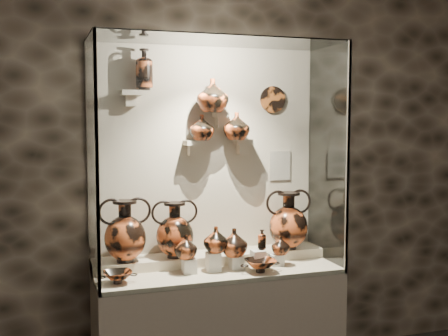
# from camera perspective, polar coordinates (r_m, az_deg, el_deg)

# --- Properties ---
(wall_back) EXTENTS (5.00, 0.02, 3.20)m
(wall_back) POSITION_cam_1_polar(r_m,az_deg,el_deg) (4.15, -1.98, 1.27)
(wall_back) COLOR black
(wall_back) RESTS_ON ground
(plinth) EXTENTS (1.70, 0.60, 0.80)m
(plinth) POSITION_cam_1_polar(r_m,az_deg,el_deg) (4.11, -0.62, -15.97)
(plinth) COLOR #BDB098
(plinth) RESTS_ON floor
(front_tier) EXTENTS (1.68, 0.58, 0.03)m
(front_tier) POSITION_cam_1_polar(r_m,az_deg,el_deg) (3.98, -0.62, -10.39)
(front_tier) COLOR beige
(front_tier) RESTS_ON plinth
(rear_tier) EXTENTS (1.70, 0.25, 0.10)m
(rear_tier) POSITION_cam_1_polar(r_m,az_deg,el_deg) (4.13, -1.37, -9.30)
(rear_tier) COLOR beige
(rear_tier) RESTS_ON plinth
(back_panel) EXTENTS (1.70, 0.03, 1.60)m
(back_panel) POSITION_cam_1_polar(r_m,az_deg,el_deg) (4.14, -1.96, 1.26)
(back_panel) COLOR #BDB098
(back_panel) RESTS_ON plinth
(glass_front) EXTENTS (1.70, 0.01, 1.60)m
(glass_front) POSITION_cam_1_polar(r_m,az_deg,el_deg) (3.56, 0.81, 0.64)
(glass_front) COLOR white
(glass_front) RESTS_ON plinth
(glass_left) EXTENTS (0.01, 0.60, 1.60)m
(glass_left) POSITION_cam_1_polar(r_m,az_deg,el_deg) (3.68, -13.30, 0.65)
(glass_left) COLOR white
(glass_left) RESTS_ON plinth
(glass_right) EXTENTS (0.01, 0.60, 1.60)m
(glass_right) POSITION_cam_1_polar(r_m,az_deg,el_deg) (4.18, 10.49, 1.21)
(glass_right) COLOR white
(glass_right) RESTS_ON plinth
(glass_top) EXTENTS (1.70, 0.60, 0.01)m
(glass_top) POSITION_cam_1_polar(r_m,az_deg,el_deg) (3.87, -0.65, 12.81)
(glass_top) COLOR white
(glass_top) RESTS_ON back_panel
(frame_post_left) EXTENTS (0.02, 0.02, 1.60)m
(frame_post_left) POSITION_cam_1_polar(r_m,az_deg,el_deg) (3.39, -12.76, 0.29)
(frame_post_left) COLOR gray
(frame_post_left) RESTS_ON plinth
(frame_post_right) EXTENTS (0.02, 0.02, 1.60)m
(frame_post_right) POSITION_cam_1_polar(r_m,az_deg,el_deg) (3.92, 12.45, 0.93)
(frame_post_right) COLOR gray
(frame_post_right) RESTS_ON plinth
(pedestal_a) EXTENTS (0.09, 0.09, 0.10)m
(pedestal_a) POSITION_cam_1_polar(r_m,az_deg,el_deg) (3.85, -3.56, -9.90)
(pedestal_a) COLOR silver
(pedestal_a) RESTS_ON front_tier
(pedestal_b) EXTENTS (0.09, 0.09, 0.13)m
(pedestal_b) POSITION_cam_1_polar(r_m,az_deg,el_deg) (3.90, -1.11, -9.50)
(pedestal_b) COLOR silver
(pedestal_b) RESTS_ON front_tier
(pedestal_c) EXTENTS (0.09, 0.09, 0.09)m
(pedestal_c) POSITION_cam_1_polar(r_m,az_deg,el_deg) (3.95, 1.28, -9.58)
(pedestal_c) COLOR silver
(pedestal_c) RESTS_ON front_tier
(pedestal_d) EXTENTS (0.09, 0.09, 0.12)m
(pedestal_d) POSITION_cam_1_polar(r_m,az_deg,el_deg) (4.00, 3.47, -9.18)
(pedestal_d) COLOR silver
(pedestal_d) RESTS_ON front_tier
(pedestal_e) EXTENTS (0.09, 0.09, 0.08)m
(pedestal_e) POSITION_cam_1_polar(r_m,az_deg,el_deg) (4.06, 5.32, -9.28)
(pedestal_e) COLOR silver
(pedestal_e) RESTS_ON front_tier
(bracket_ul) EXTENTS (0.14, 0.12, 0.04)m
(bracket_ul) POSITION_cam_1_polar(r_m,az_deg,el_deg) (3.94, -9.42, 7.55)
(bracket_ul) COLOR #BDB098
(bracket_ul) RESTS_ON back_panel
(bracket_ca) EXTENTS (0.14, 0.12, 0.04)m
(bracket_ca) POSITION_cam_1_polar(r_m,az_deg,el_deg) (4.04, -3.03, 2.58)
(bracket_ca) COLOR #BDB098
(bracket_ca) RESTS_ON back_panel
(bracket_cb) EXTENTS (0.10, 0.12, 0.04)m
(bracket_cb) POSITION_cam_1_polar(r_m,az_deg,el_deg) (4.09, -0.32, 5.42)
(bracket_cb) COLOR #BDB098
(bracket_cb) RESTS_ON back_panel
(bracket_cc) EXTENTS (0.14, 0.12, 0.04)m
(bracket_cc) POSITION_cam_1_polar(r_m,az_deg,el_deg) (4.16, 2.04, 2.66)
(bracket_cc) COLOR #BDB098
(bracket_cc) RESTS_ON back_panel
(amphora_left) EXTENTS (0.43, 0.43, 0.43)m
(amphora_left) POSITION_cam_1_polar(r_m,az_deg,el_deg) (3.89, -10.02, -6.31)
(amphora_left) COLOR #C25225
(amphora_left) RESTS_ON rear_tier
(amphora_mid) EXTENTS (0.41, 0.41, 0.39)m
(amphora_mid) POSITION_cam_1_polar(r_m,az_deg,el_deg) (3.96, -5.02, -6.26)
(amphora_mid) COLOR #BF4D21
(amphora_mid) RESTS_ON rear_tier
(amphora_right) EXTENTS (0.45, 0.45, 0.43)m
(amphora_right) POSITION_cam_1_polar(r_m,az_deg,el_deg) (4.23, 6.56, -5.31)
(amphora_right) COLOR #C25225
(amphora_right) RESTS_ON rear_tier
(jug_a) EXTENTS (0.21, 0.21, 0.16)m
(jug_a) POSITION_cam_1_polar(r_m,az_deg,el_deg) (3.83, -3.92, -7.98)
(jug_a) COLOR #C25225
(jug_a) RESTS_ON pedestal_a
(jug_b) EXTENTS (0.22, 0.22, 0.18)m
(jug_b) POSITION_cam_1_polar(r_m,az_deg,el_deg) (3.87, -0.84, -7.26)
(jug_b) COLOR #BF4D21
(jug_b) RESTS_ON pedestal_b
(jug_c) EXTENTS (0.19, 0.19, 0.20)m
(jug_c) POSITION_cam_1_polar(r_m,az_deg,el_deg) (3.92, 1.03, -7.57)
(jug_c) COLOR #C25225
(jug_c) RESTS_ON pedestal_c
(jug_e) EXTENTS (0.16, 0.16, 0.14)m
(jug_e) POSITION_cam_1_polar(r_m,az_deg,el_deg) (4.03, 5.76, -7.81)
(jug_e) COLOR #C25225
(jug_e) RESTS_ON pedestal_e
(lekythos_small) EXTENTS (0.09, 0.09, 0.16)m
(lekythos_small) POSITION_cam_1_polar(r_m,az_deg,el_deg) (4.00, 3.86, -7.14)
(lekythos_small) COLOR #BF4D21
(lekythos_small) RESTS_ON pedestal_d
(kylix_left) EXTENTS (0.25, 0.22, 0.10)m
(kylix_left) POSITION_cam_1_polar(r_m,az_deg,el_deg) (3.69, -10.76, -10.72)
(kylix_left) COLOR #BF4D21
(kylix_left) RESTS_ON front_tier
(kylix_right) EXTENTS (0.31, 0.28, 0.11)m
(kylix_right) POSITION_cam_1_polar(r_m,az_deg,el_deg) (3.88, 3.69, -9.74)
(kylix_right) COLOR #C25225
(kylix_right) RESTS_ON front_tier
(lekythos_tall) EXTENTS (0.13, 0.13, 0.32)m
(lekythos_tall) POSITION_cam_1_polar(r_m,az_deg,el_deg) (3.95, -8.11, 10.14)
(lekythos_tall) COLOR #C25225
(lekythos_tall) RESTS_ON bracket_ul
(ovoid_vase_a) EXTENTS (0.18, 0.18, 0.18)m
(ovoid_vase_a) POSITION_cam_1_polar(r_m,az_deg,el_deg) (4.01, -2.29, 4.14)
(ovoid_vase_a) COLOR #BF4D21
(ovoid_vase_a) RESTS_ON bracket_ca
(ovoid_vase_b) EXTENTS (0.30, 0.30, 0.24)m
(ovoid_vase_b) POSITION_cam_1_polar(r_m,az_deg,el_deg) (4.01, -1.17, 7.38)
(ovoid_vase_b) COLOR #BF4D21
(ovoid_vase_b) RESTS_ON bracket_cb
(ovoid_vase_c) EXTENTS (0.24, 0.24, 0.20)m
(ovoid_vase_c) POSITION_cam_1_polar(r_m,az_deg,el_deg) (4.08, 1.28, 4.27)
(ovoid_vase_c) COLOR #BF4D21
(ovoid_vase_c) RESTS_ON bracket_cc
(wall_plate) EXTENTS (0.20, 0.02, 0.20)m
(wall_plate) POSITION_cam_1_polar(r_m,az_deg,el_deg) (4.29, 4.97, 6.95)
(wall_plate) COLOR #B65B23
(wall_plate) RESTS_ON back_panel
(info_placard) EXTENTS (0.17, 0.01, 0.23)m
(info_placard) POSITION_cam_1_polar(r_m,az_deg,el_deg) (4.34, 5.70, 0.24)
(info_placard) COLOR beige
(info_placard) RESTS_ON back_panel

